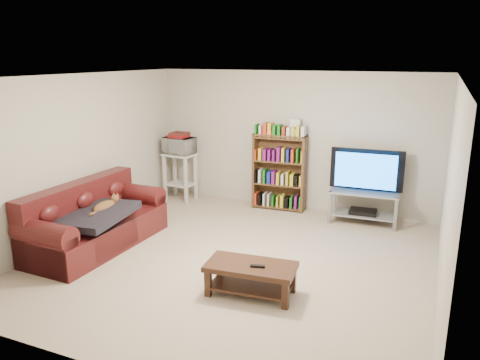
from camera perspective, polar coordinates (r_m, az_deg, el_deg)
The scene contains 19 objects.
floor at distance 6.34m, azimuth -0.60°, elevation -9.72°, with size 5.00×5.00×0.00m, color #C4AD91.
ceiling at distance 5.77m, azimuth -0.67°, elevation 12.49°, with size 5.00×5.00×0.00m, color white.
wall_back at distance 8.24m, azimuth 6.43°, elevation 4.75°, with size 5.00×5.00×0.00m, color beige.
wall_front at distance 3.90m, azimuth -15.77°, elevation -7.45°, with size 5.00×5.00×0.00m, color beige.
wall_left at distance 7.29m, azimuth -18.93°, elevation 2.69°, with size 5.00×5.00×0.00m, color beige.
wall_right at distance 5.47m, azimuth 24.11°, elevation -1.74°, with size 5.00×5.00×0.00m, color beige.
sofa at distance 7.01m, azimuth -17.44°, elevation -5.17°, with size 0.98×2.15×0.91m.
blanket at distance 6.72m, azimuth -17.24°, elevation -4.07°, with size 0.82×1.06×0.10m, color black.
cat at distance 6.84m, azimuth -16.21°, elevation -3.13°, with size 0.23×0.58×0.17m, color brown, non-canonical shape.
coffee_table at distance 5.41m, azimuth 1.33°, elevation -11.31°, with size 1.05×0.59×0.37m.
remote at distance 5.29m, azimuth 2.16°, elevation -10.45°, with size 0.17×0.05×0.02m, color black.
tv_stand at distance 7.82m, azimuth 14.85°, elevation -2.56°, with size 1.10×0.53×0.54m.
television at distance 7.69m, azimuth 15.10°, elevation 1.06°, with size 1.16×0.15×0.67m, color black.
dvd_player at distance 7.87m, azimuth 14.77°, elevation -3.75°, with size 0.43×0.30×0.06m, color black.
bookshelf at distance 8.21m, azimuth 4.81°, elevation 1.09°, with size 0.94×0.34×1.33m.
shelf_clutter at distance 8.05m, azimuth 5.63°, elevation 6.25°, with size 0.68×0.24×0.28m.
microwave_stand at distance 8.82m, azimuth -7.33°, elevation 1.19°, with size 0.59×0.45×0.89m.
microwave at distance 8.72m, azimuth -7.43°, elevation 4.20°, with size 0.55×0.37×0.30m, color silver.
game_boxes at distance 8.69m, azimuth -7.47°, elevation 5.34°, with size 0.32×0.28×0.05m, color maroon.
Camera 1 is at (2.33, -5.27, 2.65)m, focal length 35.00 mm.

